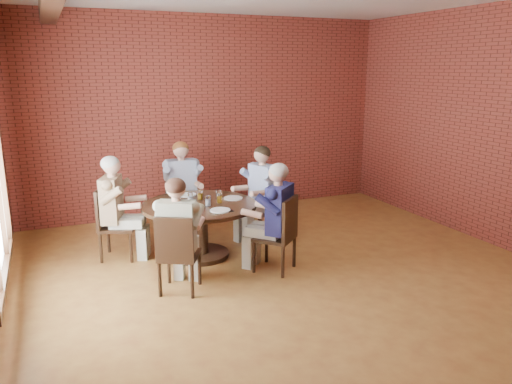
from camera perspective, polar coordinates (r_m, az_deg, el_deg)
name	(u,v)px	position (r m, az deg, el deg)	size (l,w,h in m)	color
floor	(301,284)	(6.09, 5.12, -10.48)	(7.00, 7.00, 0.00)	olive
wall_back	(208,116)	(8.81, -5.49, 8.65)	(7.00, 7.00, 0.00)	maroon
dining_table	(200,219)	(6.78, -6.46, -3.13)	(1.54, 1.54, 0.75)	black
chair_a	(264,204)	(7.53, 0.97, -1.33)	(0.59, 0.59, 0.97)	black
diner_a	(260,193)	(7.42, 0.45, -0.15)	(0.57, 0.70, 1.40)	#395296
chair_b	(182,198)	(7.94, -8.49, -0.63)	(0.50, 0.50, 0.98)	black
diner_b	(183,188)	(7.80, -8.40, 0.48)	(0.58, 0.71, 1.42)	#909DB8
chair_c	(111,221)	(6.98, -16.26, -3.16)	(0.59, 0.59, 0.97)	black
diner_c	(117,208)	(6.91, -15.60, -1.78)	(0.57, 0.70, 1.40)	brown
chair_d	(177,252)	(5.71, -9.00, -6.74)	(0.59, 0.59, 0.94)	black
diner_d	(179,235)	(5.73, -8.84, -4.93)	(0.53, 0.66, 1.34)	tan
chair_e	(281,232)	(6.27, 2.92, -4.57)	(0.64, 0.64, 0.97)	black
diner_e	(275,218)	(6.25, 2.15, -2.96)	(0.56, 0.69, 1.39)	#191946
plate_a	(233,198)	(6.93, -2.62, -0.70)	(0.26, 0.26, 0.01)	white
plate_b	(187,195)	(7.17, -7.88, -0.33)	(0.26, 0.26, 0.01)	white
plate_c	(167,202)	(6.81, -10.09, -1.17)	(0.26, 0.26, 0.01)	white
plate_d	(220,210)	(6.36, -4.11, -2.09)	(0.26, 0.26, 0.01)	white
glass_a	(218,194)	(6.89, -4.31, -0.27)	(0.07, 0.07, 0.14)	white
glass_b	(200,195)	(6.91, -6.41, -0.30)	(0.07, 0.07, 0.14)	white
glass_c	(175,195)	(6.91, -9.24, -0.38)	(0.07, 0.07, 0.14)	white
glass_d	(190,198)	(6.75, -7.53, -0.67)	(0.07, 0.07, 0.14)	white
glass_e	(176,202)	(6.56, -9.08, -1.15)	(0.07, 0.07, 0.14)	white
glass_f	(190,206)	(6.37, -7.58, -1.56)	(0.07, 0.07, 0.14)	white
glass_g	(208,201)	(6.59, -5.51, -0.98)	(0.07, 0.07, 0.14)	white
glass_h	(220,198)	(6.72, -4.19, -0.64)	(0.07, 0.07, 0.14)	white
smartphone	(229,210)	(6.36, -3.15, -2.09)	(0.07, 0.15, 0.01)	black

